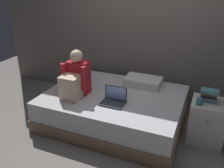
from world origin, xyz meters
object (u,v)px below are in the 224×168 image
object	(u,v)px
bed	(114,108)
person_sitting	(76,79)
pillow	(143,82)
book_stack	(209,95)
mug	(199,101)
laptop	(114,99)
nightstand	(207,122)

from	to	relation	value
bed	person_sitting	size ratio (longest dim) A/B	3.05
pillow	person_sitting	bearing A→B (deg)	-139.18
bed	pillow	bearing A→B (deg)	56.46
book_stack	mug	world-z (taller)	book_stack
laptop	pillow	bearing A→B (deg)	74.28
person_sitting	mug	bearing A→B (deg)	5.10
bed	mug	world-z (taller)	mug
bed	laptop	size ratio (longest dim) A/B	6.25
nightstand	person_sitting	bearing A→B (deg)	-171.49
laptop	book_stack	size ratio (longest dim) A/B	1.47
person_sitting	laptop	distance (m)	0.63
nightstand	pillow	distance (m)	1.11
nightstand	laptop	size ratio (longest dim) A/B	1.83
nightstand	bed	bearing A→B (deg)	-178.51
nightstand	pillow	bearing A→B (deg)	157.44
bed	laptop	world-z (taller)	laptop
nightstand	mug	bearing A→B (deg)	-137.31
nightstand	person_sitting	size ratio (longest dim) A/B	0.89
nightstand	mug	world-z (taller)	mug
pillow	book_stack	size ratio (longest dim) A/B	2.57
nightstand	laptop	distance (m)	1.25
nightstand	book_stack	size ratio (longest dim) A/B	2.69
bed	book_stack	size ratio (longest dim) A/B	9.18
nightstand	book_stack	bearing A→B (deg)	138.67
person_sitting	book_stack	xyz separation A→B (m)	(1.76, 0.30, -0.05)
pillow	mug	world-z (taller)	mug
laptop	mug	size ratio (longest dim) A/B	3.56
pillow	mug	bearing A→B (deg)	-31.59
person_sitting	mug	world-z (taller)	person_sitting
bed	person_sitting	distance (m)	0.73
pillow	bed	bearing A→B (deg)	-123.54
laptop	book_stack	distance (m)	1.22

